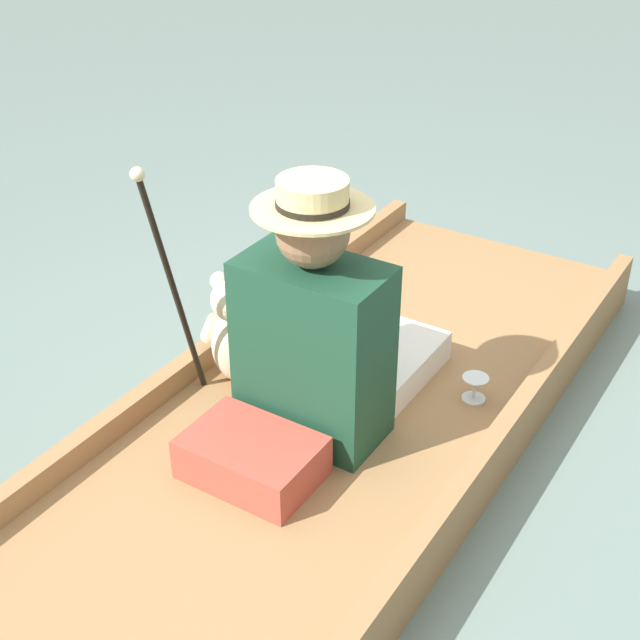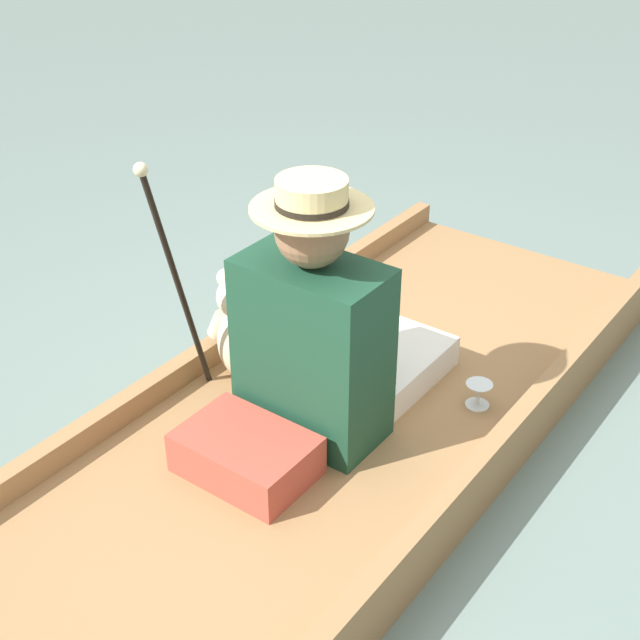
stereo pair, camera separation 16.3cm
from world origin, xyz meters
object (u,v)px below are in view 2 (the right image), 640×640
(seated_person, at_px, (326,335))
(walking_cane, at_px, (172,264))
(teddy_bear, at_px, (241,329))
(wine_glass, at_px, (479,391))

(seated_person, relative_size, walking_cane, 0.98)
(teddy_bear, xyz_separation_m, wine_glass, (0.75, 0.32, -0.13))
(teddy_bear, relative_size, walking_cane, 0.47)
(seated_person, relative_size, teddy_bear, 2.10)
(teddy_bear, height_order, walking_cane, walking_cane)
(seated_person, xyz_separation_m, walking_cane, (-0.45, -0.20, 0.19))
(teddy_bear, bearing_deg, walking_cane, -109.50)
(wine_glass, height_order, walking_cane, walking_cane)
(seated_person, height_order, teddy_bear, seated_person)
(teddy_bear, bearing_deg, wine_glass, 23.38)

